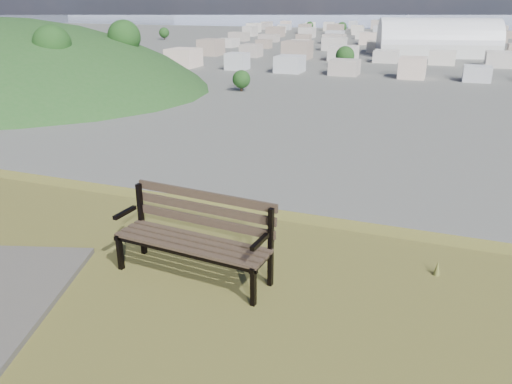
% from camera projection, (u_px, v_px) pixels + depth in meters
% --- Properties ---
extents(park_bench, '(1.81, 0.72, 0.92)m').
position_uv_depth(park_bench, '(196.00, 231.00, 5.47)').
color(park_bench, '#423326').
rests_on(park_bench, hilltop_mesa).
extents(arena, '(64.57, 39.10, 25.43)m').
position_uv_depth(arena, '(437.00, 45.00, 262.79)').
color(arena, silver).
rests_on(arena, ground).
extents(city_blocks, '(395.00, 361.00, 7.00)m').
position_uv_depth(city_blocks, '(448.00, 37.00, 355.86)').
color(city_blocks, beige).
rests_on(city_blocks, ground).
extents(city_trees, '(406.52, 387.20, 9.98)m').
position_uv_depth(city_trees, '(400.00, 41.00, 298.15)').
color(city_trees, black).
rests_on(city_trees, ground).
extents(bay_water, '(2400.00, 700.00, 0.12)m').
position_uv_depth(bay_water, '(452.00, 19.00, 798.69)').
color(bay_water, '#8D9BB4').
rests_on(bay_water, ground).
extents(far_hills, '(2050.00, 340.00, 60.00)m').
position_uv_depth(far_hills, '(429.00, 1.00, 1248.79)').
color(far_hills, '#8E95B0').
rests_on(far_hills, ground).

